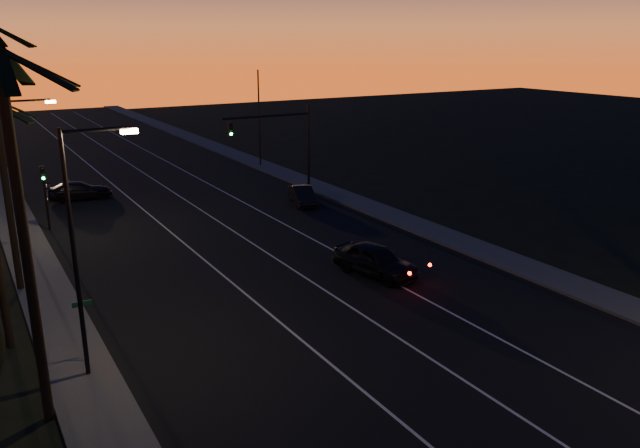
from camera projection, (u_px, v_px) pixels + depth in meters
road at (251, 249)px, 36.11m from camera, size 20.00×170.00×0.01m
sidewalk_left at (43, 286)px, 30.62m from camera, size 2.40×170.00×0.16m
sidewalk_right at (405, 221)px, 41.55m from camera, size 2.40×170.00×0.16m
lane_stripe_left at (202, 258)px, 34.64m from camera, size 0.12×160.00×0.01m
lane_stripe_mid at (259, 248)px, 36.35m from camera, size 0.12×160.00×0.01m
lane_stripe_right at (311, 238)px, 38.05m from camera, size 0.12×160.00×0.01m
palm_near at (19, 206)px, 18.04m from camera, size 4.25×4.16×11.53m
streetlight_left_near at (81, 236)px, 21.12m from camera, size 2.55×0.26×9.00m
streetlight_left_far at (22, 159)px, 36.05m from camera, size 2.55×0.26×8.50m
street_sign at (84, 324)px, 22.94m from camera, size 0.70×0.06×2.60m
signal_mast at (281, 136)px, 46.47m from camera, size 7.10×0.41×7.00m
signal_post at (44, 186)px, 38.89m from camera, size 0.28×0.37×4.20m
far_pole_right at (259, 119)px, 58.34m from camera, size 0.14×0.14×9.00m
lead_car at (375, 260)px, 32.02m from camera, size 3.05×5.56×1.62m
right_car at (303, 195)px, 45.78m from camera, size 2.44×4.23×1.32m
cross_car at (80, 191)px, 47.17m from camera, size 4.84×2.34×1.36m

